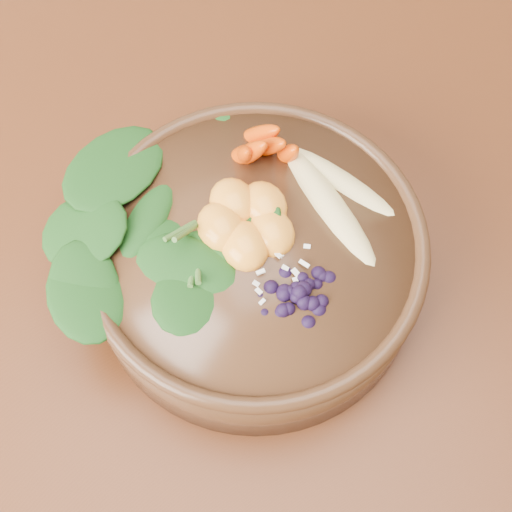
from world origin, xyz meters
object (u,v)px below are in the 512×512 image
stoneware_bowl (256,262)px  carrot_cluster (259,121)px  banana_halves (337,183)px  blueberry_pile (300,285)px  kale_heap (171,200)px  dining_table (336,212)px  mandarin_cluster (246,214)px

stoneware_bowl → carrot_cluster: 0.11m
banana_halves → blueberry_pile: size_ratio=1.23×
stoneware_bowl → kale_heap: (-0.05, 0.05, 0.06)m
carrot_cluster → stoneware_bowl: bearing=-123.7°
kale_heap → blueberry_pile: (0.06, -0.10, -0.00)m
stoneware_bowl → dining_table: bearing=33.2°
stoneware_bowl → kale_heap: size_ratio=1.53×
dining_table → banana_halves: bearing=-127.5°
carrot_cluster → blueberry_pile: size_ratio=0.60×
banana_halves → mandarin_cluster: (-0.07, -0.00, 0.00)m
blueberry_pile → dining_table: bearing=50.3°
carrot_cluster → mandarin_cluster: (-0.04, -0.06, -0.02)m
dining_table → kale_heap: kale_heap is taller
banana_halves → blueberry_pile: (-0.06, -0.07, 0.01)m
stoneware_bowl → kale_heap: kale_heap is taller
kale_heap → mandarin_cluster: bearing=-31.8°
mandarin_cluster → kale_heap: bearing=148.2°
dining_table → carrot_cluster: bearing=-178.4°
dining_table → stoneware_bowl: (-0.12, -0.08, 0.13)m
dining_table → blueberry_pile: (-0.11, -0.13, 0.18)m
dining_table → banana_halves: (-0.05, -0.06, 0.18)m
kale_heap → dining_table: bearing=11.1°
kale_heap → carrot_cluster: (0.08, 0.03, 0.02)m
dining_table → blueberry_pile: size_ratio=13.18×
stoneware_bowl → blueberry_pile: blueberry_pile is taller
blueberry_pile → kale_heap: bearing=121.8°
carrot_cluster → blueberry_pile: bearing=-109.5°
banana_halves → mandarin_cluster: size_ratio=1.79×
stoneware_bowl → banana_halves: bearing=12.8°
stoneware_bowl → banana_halves: 0.09m
dining_table → carrot_cluster: (-0.09, -0.00, 0.20)m
dining_table → kale_heap: 0.25m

